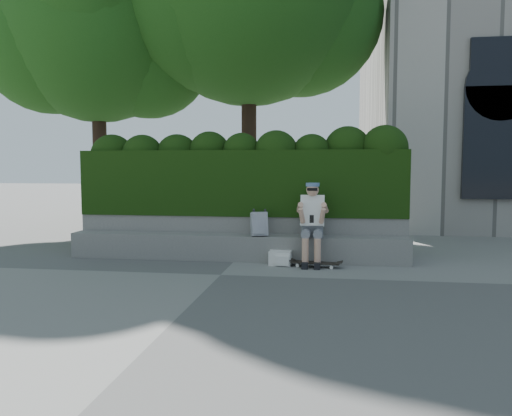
% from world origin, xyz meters
% --- Properties ---
extents(ground, '(80.00, 80.00, 0.00)m').
position_xyz_m(ground, '(0.00, 0.00, 0.00)').
color(ground, slate).
rests_on(ground, ground).
extents(bench_ledge, '(6.00, 0.45, 0.45)m').
position_xyz_m(bench_ledge, '(0.00, 1.25, 0.23)').
color(bench_ledge, gray).
rests_on(bench_ledge, ground).
extents(planter_wall, '(6.00, 0.50, 0.75)m').
position_xyz_m(planter_wall, '(0.00, 1.73, 0.38)').
color(planter_wall, gray).
rests_on(planter_wall, ground).
extents(hedge, '(6.00, 1.00, 1.20)m').
position_xyz_m(hedge, '(0.00, 1.95, 1.35)').
color(hedge, black).
rests_on(hedge, planter_wall).
extents(tree_right, '(4.80, 4.80, 7.60)m').
position_xyz_m(tree_right, '(-4.29, 4.96, 5.19)').
color(tree_right, black).
rests_on(tree_right, ground).
extents(person, '(0.40, 0.76, 1.38)m').
position_xyz_m(person, '(1.35, 1.07, 0.75)').
color(person, slate).
rests_on(person, ground).
extents(skateboard, '(0.81, 0.30, 0.08)m').
position_xyz_m(skateboard, '(1.41, 0.81, 0.07)').
color(skateboard, black).
rests_on(skateboard, ground).
extents(backpack_plaid, '(0.31, 0.23, 0.41)m').
position_xyz_m(backpack_plaid, '(0.43, 1.15, 0.66)').
color(backpack_plaid, '#B9BABE').
rests_on(backpack_plaid, bench_ledge).
extents(backpack_ground, '(0.38, 0.27, 0.24)m').
position_xyz_m(backpack_ground, '(0.83, 0.91, 0.12)').
color(backpack_ground, silver).
rests_on(backpack_ground, ground).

